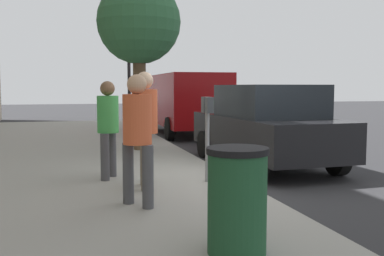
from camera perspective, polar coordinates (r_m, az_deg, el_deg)
ground_plane at (r=8.18m, az=4.76°, el=-6.94°), size 80.00×80.00×0.00m
sidewalk_slab at (r=7.69m, az=-16.91°, el=-7.37°), size 28.00×6.00×0.15m
parking_meter at (r=7.39m, az=1.98°, el=0.91°), size 0.36×0.12×1.41m
pedestrian_at_meter at (r=6.96m, az=-6.02°, el=1.10°), size 0.54×0.39×1.81m
pedestrian_bystander at (r=5.90m, az=-6.97°, el=-0.18°), size 0.46×0.38×1.74m
parking_officer at (r=7.78m, az=-10.64°, el=0.71°), size 0.48×0.36×1.67m
parked_sedan_near at (r=9.86m, az=9.34°, el=0.35°), size 4.46×2.09×1.77m
parked_van_far at (r=16.30m, az=-0.79°, el=3.58°), size 5.24×2.19×2.18m
street_tree at (r=11.44m, az=-6.78°, el=12.99°), size 2.07×2.07×4.22m
traffic_signal at (r=17.10m, az=-7.69°, el=8.04°), size 0.24×0.44×3.60m
trash_bin at (r=4.29m, az=5.76°, el=-9.14°), size 0.59×0.59×1.01m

